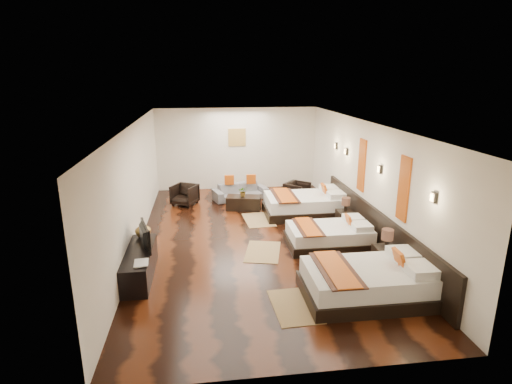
{
  "coord_description": "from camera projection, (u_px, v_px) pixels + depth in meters",
  "views": [
    {
      "loc": [
        -1.19,
        -9.26,
        3.88
      ],
      "look_at": [
        0.08,
        0.32,
        1.1
      ],
      "focal_mm": 28.8,
      "sensor_mm": 36.0,
      "label": 1
    }
  ],
  "objects": [
    {
      "name": "sconce_near",
      "position": [
        434.0,
        197.0,
        7.01
      ],
      "size": [
        0.07,
        0.12,
        0.18
      ],
      "color": "black",
      "rests_on": "right_wall"
    },
    {
      "name": "ceiling",
      "position": [
        255.0,
        124.0,
        9.27
      ],
      "size": [
        5.5,
        9.5,
        0.01
      ],
      "primitive_type": "cube",
      "color": "white",
      "rests_on": "floor"
    },
    {
      "name": "table_plant",
      "position": [
        243.0,
        191.0,
        12.12
      ],
      "size": [
        0.28,
        0.25,
        0.3
      ],
      "primitive_type": "imported",
      "rotation": [
        0.0,
        0.0,
        -0.05
      ],
      "color": "#2E5A1E",
      "rests_on": "coffee_table"
    },
    {
      "name": "left_wall",
      "position": [
        135.0,
        188.0,
        9.31
      ],
      "size": [
        0.01,
        9.5,
        2.8
      ],
      "primitive_type": "cube",
      "color": "silver",
      "rests_on": "floor"
    },
    {
      "name": "nightstand_b",
      "position": [
        345.0,
        217.0,
        10.73
      ],
      "size": [
        0.41,
        0.41,
        0.81
      ],
      "color": "black",
      "rests_on": "floor"
    },
    {
      "name": "jute_mat_mid",
      "position": [
        263.0,
        252.0,
        9.3
      ],
      "size": [
        1.01,
        1.34,
        0.01
      ],
      "primitive_type": "cube",
      "rotation": [
        0.0,
        0.0,
        -0.23
      ],
      "color": "#9D7E50",
      "rests_on": "floor"
    },
    {
      "name": "back_wall",
      "position": [
        237.0,
        149.0,
        14.18
      ],
      "size": [
        5.5,
        0.01,
        2.8
      ],
      "primitive_type": "cube",
      "color": "silver",
      "rests_on": "floor"
    },
    {
      "name": "figurine",
      "position": [
        143.0,
        229.0,
        8.68
      ],
      "size": [
        0.43,
        0.43,
        0.35
      ],
      "primitive_type": "imported",
      "rotation": [
        0.0,
        0.0,
        -0.34
      ],
      "color": "brown",
      "rests_on": "tv_console"
    },
    {
      "name": "bed_far",
      "position": [
        306.0,
        204.0,
        11.72
      ],
      "size": [
        2.32,
        1.46,
        0.89
      ],
      "color": "black",
      "rests_on": "floor"
    },
    {
      "name": "right_wall",
      "position": [
        366.0,
        180.0,
        10.0
      ],
      "size": [
        0.01,
        9.5,
        2.8
      ],
      "primitive_type": "cube",
      "color": "silver",
      "rests_on": "floor"
    },
    {
      "name": "jute_mat_far",
      "position": [
        259.0,
        220.0,
        11.34
      ],
      "size": [
        0.84,
        1.25,
        0.01
      ],
      "primitive_type": "cube",
      "rotation": [
        0.0,
        0.0,
        0.08
      ],
      "color": "#9D7E50",
      "rests_on": "floor"
    },
    {
      "name": "book",
      "position": [
        134.0,
        264.0,
        7.45
      ],
      "size": [
        0.28,
        0.36,
        0.03
      ],
      "primitive_type": "imported",
      "rotation": [
        0.0,
        0.0,
        0.08
      ],
      "color": "black",
      "rests_on": "tv_console"
    },
    {
      "name": "orange_panel_b",
      "position": [
        362.0,
        165.0,
        10.2
      ],
      "size": [
        0.04,
        0.4,
        1.3
      ],
      "primitive_type": "cube",
      "color": "#D86014",
      "rests_on": "right_wall"
    },
    {
      "name": "headboard_panel",
      "position": [
        375.0,
        228.0,
        9.5
      ],
      "size": [
        0.08,
        6.6,
        0.9
      ],
      "primitive_type": "cube",
      "color": "black",
      "rests_on": "floor"
    },
    {
      "name": "tv_console",
      "position": [
        140.0,
        264.0,
        8.09
      ],
      "size": [
        0.5,
        1.8,
        0.55
      ],
      "primitive_type": "cube",
      "color": "black",
      "rests_on": "floor"
    },
    {
      "name": "armchair_left",
      "position": [
        185.0,
        195.0,
        12.59
      ],
      "size": [
        0.93,
        0.94,
        0.64
      ],
      "primitive_type": "imported",
      "rotation": [
        0.0,
        0.0,
        -0.5
      ],
      "color": "black",
      "rests_on": "floor"
    },
    {
      "name": "tv",
      "position": [
        141.0,
        237.0,
        8.09
      ],
      "size": [
        0.35,
        0.86,
        0.5
      ],
      "primitive_type": "imported",
      "rotation": [
        0.0,
        0.0,
        1.85
      ],
      "color": "black",
      "rests_on": "tv_console"
    },
    {
      "name": "bed_mid",
      "position": [
        330.0,
        235.0,
        9.58
      ],
      "size": [
        1.95,
        1.22,
        0.74
      ],
      "color": "black",
      "rests_on": "floor"
    },
    {
      "name": "sconce_mid",
      "position": [
        380.0,
        169.0,
        9.11
      ],
      "size": [
        0.07,
        0.12,
        0.18
      ],
      "color": "black",
      "rests_on": "right_wall"
    },
    {
      "name": "bed_near",
      "position": [
        370.0,
        282.0,
        7.35
      ],
      "size": [
        2.32,
        1.46,
        0.88
      ],
      "color": "black",
      "rests_on": "floor"
    },
    {
      "name": "orange_panel_a",
      "position": [
        404.0,
        189.0,
        8.11
      ],
      "size": [
        0.04,
        0.4,
        1.3
      ],
      "primitive_type": "cube",
      "color": "#D86014",
      "rests_on": "right_wall"
    },
    {
      "name": "gold_artwork",
      "position": [
        237.0,
        137.0,
        14.05
      ],
      "size": [
        0.6,
        0.04,
        0.6
      ],
      "primitive_type": "cube",
      "color": "#AD873F",
      "rests_on": "back_wall"
    },
    {
      "name": "sconce_lounge",
      "position": [
        336.0,
        146.0,
        12.07
      ],
      "size": [
        0.07,
        0.12,
        0.18
      ],
      "color": "black",
      "rests_on": "right_wall"
    },
    {
      "name": "jute_mat_near",
      "position": [
        295.0,
        306.0,
        7.12
      ],
      "size": [
        0.8,
        1.23,
        0.01
      ],
      "primitive_type": "cube",
      "rotation": [
        0.0,
        0.0,
        0.05
      ],
      "color": "#9D7E50",
      "rests_on": "floor"
    },
    {
      "name": "coffee_table",
      "position": [
        244.0,
        203.0,
        12.2
      ],
      "size": [
        1.08,
        0.7,
        0.4
      ],
      "primitive_type": "cube",
      "rotation": [
        0.0,
        0.0,
        -0.21
      ],
      "color": "black",
      "rests_on": "floor"
    },
    {
      "name": "floor",
      "position": [
        255.0,
        239.0,
        10.04
      ],
      "size": [
        5.5,
        9.5,
        0.01
      ],
      "primitive_type": "cube",
      "color": "black",
      "rests_on": "ground"
    },
    {
      "name": "nightstand_a",
      "position": [
        386.0,
        256.0,
        8.38
      ],
      "size": [
        0.45,
        0.45,
        0.89
      ],
      "color": "black",
      "rests_on": "floor"
    },
    {
      "name": "armchair_right",
      "position": [
        297.0,
        192.0,
        12.93
      ],
      "size": [
        0.95,
        0.95,
        0.62
      ],
      "primitive_type": "imported",
      "rotation": [
        0.0,
        0.0,
        0.85
      ],
      "color": "black",
      "rests_on": "floor"
    },
    {
      "name": "sofa",
      "position": [
        240.0,
        192.0,
        13.18
      ],
      "size": [
        1.84,
        1.12,
        0.5
      ],
      "primitive_type": "imported",
      "rotation": [
        0.0,
        0.0,
        0.28
      ],
      "color": "slate",
      "rests_on": "floor"
    },
    {
      "name": "sconce_far",
      "position": [
        346.0,
        151.0,
        11.21
      ],
      "size": [
        0.07,
        0.12,
        0.18
      ],
      "color": "black",
      "rests_on": "right_wall"
    }
  ]
}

